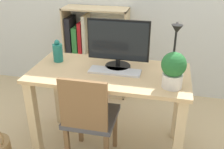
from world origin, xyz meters
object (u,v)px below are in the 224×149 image
keyboard (115,71)px  desk_lamp (175,45)px  vase (58,52)px  potted_plant (173,69)px  bookshelf (86,55)px  monitor (118,43)px  chair (89,116)px

keyboard → desk_lamp: bearing=1.4°
vase → desk_lamp: size_ratio=0.46×
desk_lamp → potted_plant: 0.20m
bookshelf → desk_lamp: bearing=-43.1°
monitor → potted_plant: (0.44, -0.25, -0.07)m
desk_lamp → keyboard: bearing=-178.6°
potted_plant → bookshelf: size_ratio=0.25×
monitor → desk_lamp: (0.44, -0.10, 0.05)m
keyboard → desk_lamp: 0.51m
potted_plant → bookshelf: bookshelf is taller
monitor → vase: bearing=179.0°
monitor → vase: size_ratio=2.59×
vase → desk_lamp: desk_lamp is taller
keyboard → desk_lamp: size_ratio=0.98×
bookshelf → potted_plant: bearing=-47.5°
bookshelf → monitor: bearing=-56.2°
keyboard → vase: (-0.53, 0.11, 0.08)m
monitor → chair: size_ratio=0.61×
keyboard → bookshelf: (-0.56, 0.95, -0.27)m
desk_lamp → chair: desk_lamp is taller
monitor → keyboard: 0.23m
keyboard → potted_plant: potted_plant is taller
vase → potted_plant: (0.97, -0.26, 0.05)m
keyboard → bookshelf: 1.14m
vase → monitor: bearing=-1.0°
potted_plant → bookshelf: 1.55m
vase → potted_plant: 1.01m
keyboard → monitor: bearing=88.1°
monitor → chair: (-0.16, -0.32, -0.51)m
desk_lamp → bookshelf: desk_lamp is taller
vase → bookshelf: bookshelf is taller
monitor → vase: 0.54m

